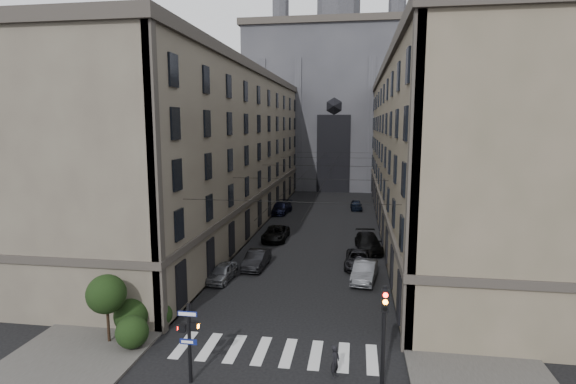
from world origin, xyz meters
The scene contains 19 objects.
sidewalk_left centered at (-10.50, 36.00, 0.07)m, with size 7.00×80.00×0.15m, color #383533.
sidewalk_right centered at (10.50, 36.00, 0.07)m, with size 7.00×80.00×0.15m, color #383533.
zebra_crossing centered at (0.00, 5.00, 0.01)m, with size 11.00×3.20×0.01m, color beige.
building_left centered at (-13.44, 36.00, 9.34)m, with size 13.60×60.60×18.85m.
building_right centered at (13.44, 36.00, 9.34)m, with size 13.60×60.60×18.85m.
gothic_tower centered at (0.00, 74.96, 17.80)m, with size 35.00×23.00×58.00m.
pedestrian_signal_left centered at (-3.51, 1.50, 2.32)m, with size 1.02×0.38×4.00m.
traffic_light_right centered at (5.60, 1.92, 3.29)m, with size 0.34×0.50×5.20m.
shrub_cluster centered at (-8.72, 5.01, 1.80)m, with size 3.90×4.40×3.90m.
tram_wires centered at (0.00, 35.63, 7.25)m, with size 14.00×60.00×0.43m.
car_left_near centered at (-6.18, 15.50, 0.68)m, with size 1.60×3.98×1.36m, color gray.
car_left_midnear centered at (-4.20, 19.03, 0.76)m, with size 1.61×4.62×1.52m, color black.
car_left_midfar centered at (-4.23, 28.57, 0.74)m, with size 2.45×5.32×1.48m, color black.
car_left_far centered at (-6.13, 42.95, 0.80)m, with size 2.25×5.52×1.60m, color black.
car_right_near centered at (5.02, 17.13, 0.80)m, with size 1.69×4.85×1.60m, color slate.
car_right_midnear centered at (4.57, 20.58, 0.71)m, with size 2.34×5.08×1.41m, color black.
car_right_midfar centered at (5.53, 25.91, 0.83)m, with size 2.31×5.69×1.65m, color black.
car_right_far centered at (4.29, 47.34, 0.69)m, with size 1.64×4.07×1.39m, color black.
pedestrian centered at (3.38, 3.00, 0.82)m, with size 0.60×0.39×1.65m, color black.
Camera 1 is at (4.21, -17.66, 12.38)m, focal length 28.00 mm.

